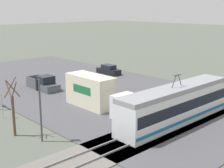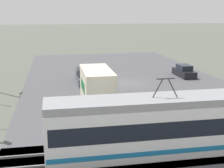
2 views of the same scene
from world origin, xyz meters
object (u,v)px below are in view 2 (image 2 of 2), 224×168
(box_truck, at_px, (99,95))
(sedan_car_0, at_px, (184,72))
(light_rail_tram, at_px, (164,125))
(pickup_truck, at_px, (85,77))

(box_truck, relative_size, sedan_car_0, 2.37)
(light_rail_tram, bearing_deg, pickup_truck, -81.83)
(sedan_car_0, bearing_deg, pickup_truck, 5.66)
(pickup_truck, relative_size, sedan_car_0, 1.29)
(light_rail_tram, distance_m, pickup_truck, 19.69)
(box_truck, distance_m, sedan_car_0, 18.32)
(light_rail_tram, height_order, box_truck, light_rail_tram)
(box_truck, height_order, pickup_truck, box_truck)
(light_rail_tram, distance_m, box_truck, 8.46)
(box_truck, bearing_deg, pickup_truck, -89.91)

